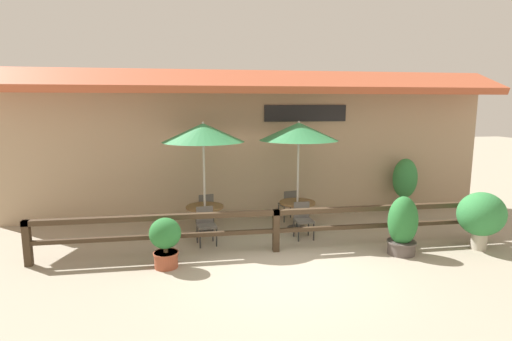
% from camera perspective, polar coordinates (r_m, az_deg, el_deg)
% --- Properties ---
extents(ground_plane, '(60.00, 60.00, 0.00)m').
position_cam_1_polar(ground_plane, '(8.17, 4.42, -13.99)').
color(ground_plane, '#9E937F').
extents(building_facade, '(14.28, 1.49, 4.23)m').
position_cam_1_polar(building_facade, '(11.58, -0.19, 4.04)').
color(building_facade, tan).
rests_on(building_facade, ground).
extents(patio_railing, '(10.40, 0.14, 0.95)m').
position_cam_1_polar(patio_railing, '(8.90, 2.88, -7.24)').
color(patio_railing, '#3D2D1E').
rests_on(patio_railing, ground).
extents(patio_umbrella_near, '(2.01, 2.01, 2.83)m').
position_cam_1_polar(patio_umbrella_near, '(9.85, -7.56, 5.37)').
color(patio_umbrella_near, '#B7B2A8').
rests_on(patio_umbrella_near, ground).
extents(dining_table_near, '(0.94, 0.94, 0.73)m').
position_cam_1_polar(dining_table_near, '(10.18, -7.32, -5.83)').
color(dining_table_near, brown).
rests_on(dining_table_near, ground).
extents(chair_near_streetside, '(0.48, 0.48, 0.88)m').
position_cam_1_polar(chair_near_streetside, '(9.49, -7.17, -7.49)').
color(chair_near_streetside, '#514C47').
rests_on(chair_near_streetside, ground).
extents(chair_near_wallside, '(0.51, 0.51, 0.88)m').
position_cam_1_polar(chair_near_wallside, '(10.93, -7.28, -5.24)').
color(chair_near_wallside, '#514C47').
rests_on(chair_near_wallside, ground).
extents(patio_umbrella_middle, '(2.01, 2.01, 2.83)m').
position_cam_1_polar(patio_umbrella_middle, '(10.27, 6.11, 5.55)').
color(patio_umbrella_middle, '#B7B2A8').
rests_on(patio_umbrella_middle, ground).
extents(dining_table_middle, '(0.94, 0.94, 0.73)m').
position_cam_1_polar(dining_table_middle, '(10.59, 5.93, -5.22)').
color(dining_table_middle, brown).
rests_on(dining_table_middle, ground).
extents(chair_middle_streetside, '(0.44, 0.44, 0.88)m').
position_cam_1_polar(chair_middle_streetside, '(9.90, 6.73, -6.77)').
color(chair_middle_streetside, '#514C47').
rests_on(chair_middle_streetside, ground).
extents(chair_middle_wallside, '(0.50, 0.50, 0.88)m').
position_cam_1_polar(chair_middle_wallside, '(11.30, 4.67, -4.70)').
color(chair_middle_wallside, '#514C47').
rests_on(chair_middle_wallside, ground).
extents(potted_plant_broad_leaf, '(1.06, 0.95, 1.31)m').
position_cam_1_polar(potted_plant_broad_leaf, '(10.32, 29.50, -5.58)').
color(potted_plant_broad_leaf, '#B7AD99').
rests_on(potted_plant_broad_leaf, ground).
extents(potted_plant_small_flowering, '(0.65, 0.63, 1.29)m').
position_cam_1_polar(potted_plant_small_flowering, '(9.32, 20.20, -7.51)').
color(potted_plant_small_flowering, '#564C47').
rests_on(potted_plant_small_flowering, ground).
extents(potted_plant_tall_tropical, '(0.63, 0.57, 1.02)m').
position_cam_1_polar(potted_plant_tall_tropical, '(8.27, -12.82, -9.67)').
color(potted_plant_tall_tropical, '#9E4C33').
rests_on(potted_plant_tall_tropical, ground).
extents(potted_plant_corner_fern, '(0.72, 0.65, 1.67)m').
position_cam_1_polar(potted_plant_corner_fern, '(12.71, 20.50, -1.32)').
color(potted_plant_corner_fern, '#B7AD99').
rests_on(potted_plant_corner_fern, ground).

